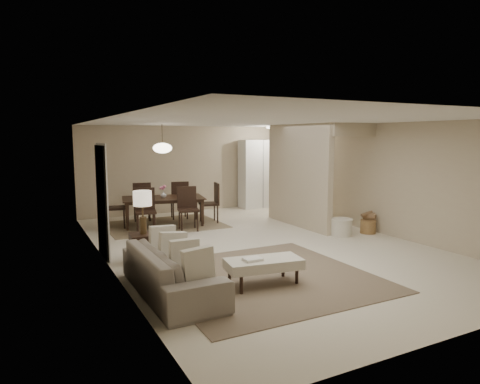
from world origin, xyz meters
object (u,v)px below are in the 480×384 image
dining_table (164,211)px  sofa (172,271)px  ottoman_bench (264,264)px  pantry_cabinet (259,174)px  side_table (144,248)px  wicker_basket (368,227)px  round_pouf (341,227)px

dining_table → sofa: bearing=-94.7°
dining_table → ottoman_bench: bearing=-78.7°
ottoman_bench → pantry_cabinet: bearing=69.2°
side_table → wicker_basket: (5.15, -0.11, -0.10)m
ottoman_bench → wicker_basket: (3.89, 1.90, -0.17)m
side_table → dining_table: 3.16m
round_pouf → dining_table: bearing=137.6°
sofa → wicker_basket: bearing=-73.5°
pantry_cabinet → ottoman_bench: bearing=-119.2°
side_table → round_pouf: side_table is taller
sofa → side_table: 1.71m
side_table → round_pouf: bearing=-0.2°
pantry_cabinet → wicker_basket: bearing=-84.7°
ottoman_bench → dining_table: dining_table is taller
ottoman_bench → dining_table: bearing=98.3°
pantry_cabinet → sofa: 7.68m
sofa → wicker_basket: (5.20, 1.60, -0.17)m
pantry_cabinet → ottoman_bench: 7.19m
ottoman_bench → wicker_basket: size_ratio=3.36×
side_table → round_pouf: size_ratio=1.04×
pantry_cabinet → sofa: pantry_cabinet is taller
pantry_cabinet → wicker_basket: pantry_cabinet is taller
pantry_cabinet → side_table: (-4.75, -4.24, -0.80)m
pantry_cabinet → side_table: pantry_cabinet is taller
sofa → round_pouf: bearing=-69.9°
sofa → wicker_basket: size_ratio=6.28×
round_pouf → ottoman_bench: bearing=-148.0°
side_table → dining_table: (1.27, 2.90, 0.10)m
pantry_cabinet → sofa: size_ratio=0.95×
ottoman_bench → side_table: 2.37m
side_table → wicker_basket: size_ratio=1.43×
dining_table → wicker_basket: bearing=-26.5°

